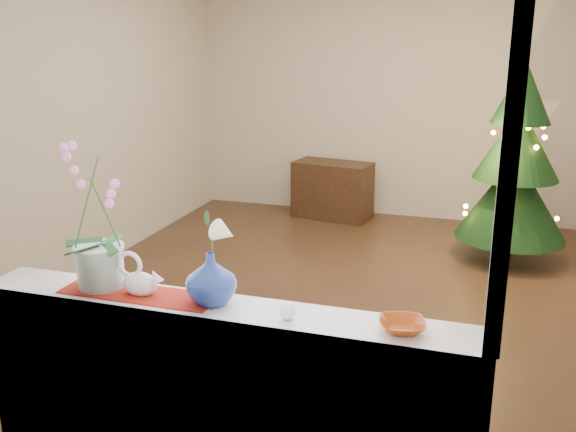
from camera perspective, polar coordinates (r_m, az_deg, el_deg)
name	(u,v)px	position (r m, az deg, el deg)	size (l,w,h in m)	color
ground	(343,296)	(5.14, 4.91, -7.10)	(5.00, 5.00, 0.00)	#392417
wall_back	(397,96)	(7.23, 9.71, 10.50)	(4.50, 0.10, 2.70)	beige
wall_front	(202,214)	(2.45, -7.63, 0.20)	(4.50, 0.10, 2.70)	beige
wall_left	(85,115)	(5.70, -17.62, 8.58)	(0.10, 5.00, 2.70)	beige
window_apron	(214,418)	(2.86, -6.58, -17.42)	(2.20, 0.08, 0.88)	white
windowsill	(220,310)	(2.71, -6.10, -8.28)	(2.20, 0.26, 0.04)	white
window_frame	(202,120)	(2.40, -7.63, 8.45)	(2.22, 0.06, 1.60)	white
runner	(139,294)	(2.87, -13.14, -6.74)	(0.70, 0.20, 0.01)	maroon
orchid_pot	(96,218)	(2.88, -16.69, -0.13)	(0.22, 0.22, 0.65)	silver
swan	(139,275)	(2.83, -13.06, -5.13)	(0.22, 0.10, 0.18)	white
blue_vase	(211,275)	(2.68, -6.86, -5.20)	(0.24, 0.24, 0.25)	navy
lily	(209,223)	(2.61, -7.02, -0.63)	(0.14, 0.08, 0.19)	white
paperweight	(288,311)	(2.55, -0.03, -8.43)	(0.07, 0.07, 0.07)	white
amber_dish	(402,327)	(2.50, 10.11, -9.65)	(0.15, 0.15, 0.04)	#A44011
xmas_tree	(516,163)	(6.06, 19.61, 4.47)	(0.98, 0.98, 1.80)	black
side_table	(332,190)	(7.20, 3.97, 2.32)	(0.84, 0.42, 0.63)	black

